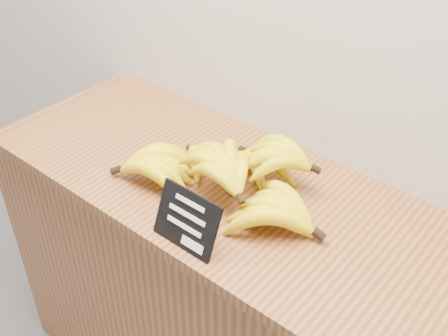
% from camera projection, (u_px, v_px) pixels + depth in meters
% --- Properties ---
extents(counter, '(1.48, 0.50, 0.90)m').
position_uv_depth(counter, '(235.00, 314.00, 1.67)').
color(counter, brown).
rests_on(counter, ground).
extents(counter_top, '(1.31, 0.54, 0.03)m').
position_uv_depth(counter_top, '(237.00, 193.00, 1.40)').
color(counter_top, brown).
rests_on(counter_top, counter).
extents(chalkboard_sign, '(0.16, 0.06, 0.12)m').
position_uv_depth(chalkboard_sign, '(187.00, 220.00, 1.20)').
color(chalkboard_sign, black).
rests_on(chalkboard_sign, counter_top).
extents(banana_pile, '(0.55, 0.38, 0.12)m').
position_uv_depth(banana_pile, '(230.00, 174.00, 1.35)').
color(banana_pile, yellow).
rests_on(banana_pile, counter_top).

